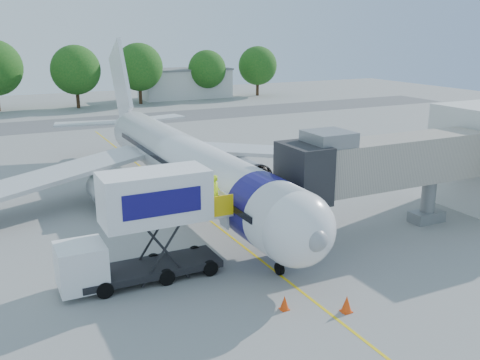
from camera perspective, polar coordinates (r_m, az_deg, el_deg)
name	(u,v)px	position (r m, az deg, el deg)	size (l,w,h in m)	color
ground	(207,218)	(35.53, -3.59, -4.05)	(160.00, 160.00, 0.00)	gray
guidance_line	(207,218)	(35.53, -3.59, -4.05)	(0.15, 70.00, 0.01)	yellow
taxiway_strip	(84,123)	(74.97, -16.26, 5.87)	(120.00, 10.00, 0.01)	#59595B
aircraft	(183,161)	(38.37, -6.06, 1.98)	(34.17, 37.73, 11.35)	white
jet_bridge	(376,164)	(32.60, 14.30, 1.64)	(13.90, 3.20, 6.60)	#ADA494
catering_hiloader	(143,227)	(26.43, -10.33, -5.00)	(8.50, 2.44, 5.50)	black
ground_tug	(343,349)	(20.78, 10.90, -17.32)	(4.04, 3.11, 1.44)	white
safety_cone_a	(347,304)	(24.55, 11.30, -12.87)	(0.49, 0.49, 0.78)	#F4420C
safety_cone_b	(284,303)	(24.38, 4.77, -12.94)	(0.42, 0.42, 0.67)	#F4420C
outbuilding_right	(185,83)	(99.64, -5.89, 10.24)	(16.40, 7.40, 5.30)	silver
tree_d	(76,70)	(89.32, -17.14, 11.15)	(7.72, 7.72, 9.85)	#382314
tree_e	(139,67)	(92.05, -10.72, 11.75)	(7.88, 7.88, 10.04)	#382314
tree_f	(207,69)	(97.80, -3.54, 11.71)	(6.78, 6.78, 8.64)	#382314
tree_g	(258,66)	(102.46, 1.90, 12.09)	(7.20, 7.20, 9.18)	#382314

